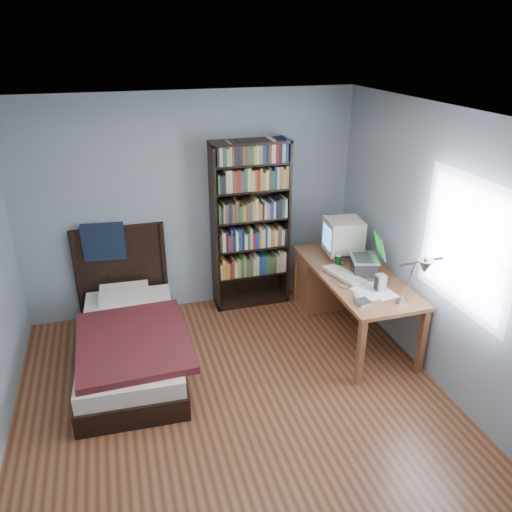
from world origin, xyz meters
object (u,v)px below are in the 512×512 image
at_px(keyboard, 344,275).
at_px(speaker, 380,283).
at_px(desk, 334,279).
at_px(laptop, 365,262).
at_px(crt_monitor, 342,236).
at_px(soda_can, 338,261).
at_px(desk_lamp, 422,270).
at_px(bed, 129,337).
at_px(bookshelf, 251,226).

bearing_deg(keyboard, speaker, -76.21).
relative_size(desk, laptop, 4.06).
relative_size(crt_monitor, soda_can, 3.63).
bearing_deg(desk, keyboard, -105.52).
xyz_separation_m(desk_lamp, bed, (-2.34, 1.29, -1.02)).
height_order(laptop, keyboard, laptop).
xyz_separation_m(keyboard, bed, (-2.20, 0.23, -0.49)).
distance_m(laptop, bookshelf, 1.39).
distance_m(desk, bed, 2.38).
bearing_deg(bookshelf, soda_can, -45.81).
height_order(crt_monitor, desk_lamp, desk_lamp).
height_order(soda_can, bookshelf, bookshelf).
xyz_separation_m(speaker, bookshelf, (-0.91, 1.41, 0.18)).
bearing_deg(desk, soda_can, -109.57).
height_order(crt_monitor, laptop, crt_monitor).
xyz_separation_m(desk_lamp, soda_can, (-0.09, 1.30, -0.48)).
bearing_deg(desk, bookshelf, 150.24).
relative_size(soda_can, bookshelf, 0.06).
relative_size(desk, bed, 0.85).
distance_m(speaker, soda_can, 0.64).
bearing_deg(speaker, bed, 165.55).
relative_size(desk, soda_can, 14.11).
bearing_deg(desk_lamp, desk, 89.58).
bearing_deg(bookshelf, crt_monitor, -31.99).
distance_m(desk, desk_lamp, 1.81).
relative_size(keyboard, soda_can, 4.10).
bearing_deg(soda_can, bed, -179.58).
bearing_deg(desk_lamp, bed, 151.17).
distance_m(keyboard, bed, 2.27).
relative_size(laptop, soda_can, 3.47).
relative_size(desk_lamp, bed, 0.33).
bearing_deg(desk, bed, -172.62).
xyz_separation_m(crt_monitor, desk_lamp, (-0.05, -1.52, 0.29)).
xyz_separation_m(desk, bed, (-2.35, -0.30, -0.16)).
xyz_separation_m(laptop, speaker, (-0.05, -0.41, -0.03)).
height_order(desk, laptop, laptop).
xyz_separation_m(desk_lamp, speaker, (0.06, 0.68, -0.46)).
xyz_separation_m(crt_monitor, keyboard, (-0.18, -0.47, -0.24)).
xyz_separation_m(laptop, soda_can, (-0.20, 0.22, -0.06)).
relative_size(laptop, speaker, 2.51).
bearing_deg(laptop, soda_can, 132.73).
relative_size(crt_monitor, speaker, 2.62).
xyz_separation_m(crt_monitor, bed, (-2.39, -0.24, -0.72)).
height_order(desk, crt_monitor, crt_monitor).
height_order(crt_monitor, soda_can, crt_monitor).
height_order(keyboard, speaker, speaker).
bearing_deg(desk, speaker, -86.83).
distance_m(crt_monitor, soda_can, 0.32).
bearing_deg(desk_lamp, keyboard, 97.39).
relative_size(keyboard, bed, 0.25).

